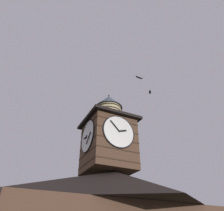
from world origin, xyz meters
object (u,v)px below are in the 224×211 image
pine_tree_behind (110,197)px  clock_tower (108,137)px  flying_bird_low (139,78)px  flying_bird_high (150,92)px  moon (106,211)px

pine_tree_behind → clock_tower: bearing=61.8°
flying_bird_low → flying_bird_high: bearing=-142.7°
flying_bird_high → flying_bird_low: 3.63m
clock_tower → pine_tree_behind: (-2.52, -4.69, -4.13)m
flying_bird_high → flying_bird_low: (2.84, 2.17, -0.61)m
moon → pine_tree_behind: bearing=65.6°
clock_tower → flying_bird_high: flying_bird_high is taller
clock_tower → flying_bird_low: bearing=121.9°
moon → flying_bird_high: size_ratio=3.15×
flying_bird_high → clock_tower: bearing=-9.3°
pine_tree_behind → flying_bird_high: size_ratio=21.51×
flying_bird_high → flying_bird_low: flying_bird_high is taller
clock_tower → moon: (-19.88, -42.97, -0.89)m
moon → flying_bird_high: flying_bird_high is taller
clock_tower → moon: clock_tower is taller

